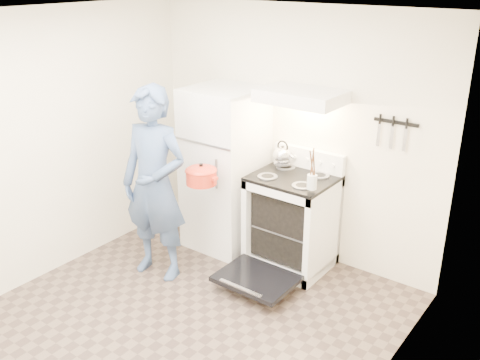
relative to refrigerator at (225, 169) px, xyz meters
The scene contains 15 objects.
floor 1.78m from the refrigerator, 68.20° to the right, with size 3.60×3.60×0.00m, color brown.
back_wall 0.79m from the refrigerator, 31.11° to the left, with size 3.20×0.02×2.50m, color white.
refrigerator is the anchor object (origin of this frame).
stove_body 0.90m from the refrigerator, ahead, with size 0.76×0.65×0.92m, color white.
cooktop 0.81m from the refrigerator, ahead, with size 0.76×0.65×0.03m, color black.
backsplash 0.89m from the refrigerator, 20.94° to the left, with size 0.76×0.07×0.20m, color white.
oven_door 1.23m from the refrigerator, 35.13° to the right, with size 0.70×0.54×0.04m, color black.
oven_rack 0.91m from the refrigerator, ahead, with size 0.60×0.52×0.01m, color slate.
range_hood 1.19m from the refrigerator, ahead, with size 0.76×0.50×0.12m, color white.
knife_strip 1.81m from the refrigerator, 11.61° to the left, with size 0.40×0.02×0.03m, color black.
pizza_stone 0.83m from the refrigerator, ahead, with size 0.29×0.29×0.02m, color #81674A.
tea_kettle 0.65m from the refrigerator, 16.90° to the left, with size 0.22×0.19×0.27m, color #BCBCC1, non-canonical shape.
utensil_jar 1.16m from the refrigerator, ahead, with size 0.09×0.09×0.13m, color silver.
person 0.88m from the refrigerator, 99.25° to the right, with size 0.68×0.44×1.85m, color navy.
dutch_oven 0.65m from the refrigerator, 71.67° to the right, with size 0.36×0.29×0.23m, color red, non-canonical shape.
Camera 1 is at (2.64, -2.61, 2.80)m, focal length 40.00 mm.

